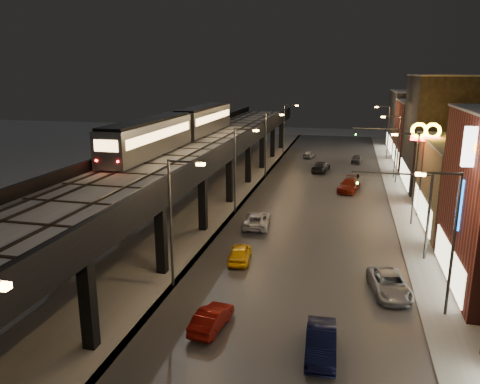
{
  "coord_description": "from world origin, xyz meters",
  "views": [
    {
      "loc": [
        10.68,
        -15.03,
        14.54
      ],
      "look_at": [
        2.23,
        20.89,
        5.0
      ],
      "focal_mm": 35.0,
      "sensor_mm": 36.0,
      "label": 1
    }
  ],
  "objects_px": {
    "car_onc_red": "(356,159)",
    "car_onc_dark": "(389,285)",
    "car_far_white": "(309,154)",
    "car_mid_dark": "(321,167)",
    "car_near_white": "(212,319)",
    "car_onc_silver": "(321,344)",
    "subway_train": "(181,126)",
    "car_mid_silver": "(257,220)",
    "car_onc_white": "(349,186)",
    "car_taxi": "(240,253)"
  },
  "relations": [
    {
      "from": "car_near_white",
      "to": "car_far_white",
      "type": "height_order",
      "value": "car_near_white"
    },
    {
      "from": "car_onc_red",
      "to": "car_taxi",
      "type": "bearing_deg",
      "value": -96.9
    },
    {
      "from": "subway_train",
      "to": "car_mid_dark",
      "type": "distance_m",
      "value": 24.48
    },
    {
      "from": "car_far_white",
      "to": "car_mid_dark",
      "type": "bearing_deg",
      "value": 111.91
    },
    {
      "from": "subway_train",
      "to": "car_mid_silver",
      "type": "distance_m",
      "value": 16.45
    },
    {
      "from": "car_taxi",
      "to": "car_onc_red",
      "type": "height_order",
      "value": "car_taxi"
    },
    {
      "from": "car_mid_silver",
      "to": "car_onc_dark",
      "type": "relative_size",
      "value": 1.03
    },
    {
      "from": "car_taxi",
      "to": "car_mid_dark",
      "type": "bearing_deg",
      "value": -102.7
    },
    {
      "from": "car_taxi",
      "to": "car_far_white",
      "type": "relative_size",
      "value": 1.11
    },
    {
      "from": "subway_train",
      "to": "car_onc_red",
      "type": "relative_size",
      "value": 9.31
    },
    {
      "from": "car_taxi",
      "to": "car_far_white",
      "type": "xyz_separation_m",
      "value": [
        1.24,
        46.98,
        -0.07
      ]
    },
    {
      "from": "car_onc_dark",
      "to": "car_onc_red",
      "type": "bearing_deg",
      "value": 82.92
    },
    {
      "from": "subway_train",
      "to": "car_mid_silver",
      "type": "bearing_deg",
      "value": -41.18
    },
    {
      "from": "car_onc_white",
      "to": "car_mid_silver",
      "type": "bearing_deg",
      "value": -105.8
    },
    {
      "from": "car_mid_dark",
      "to": "car_onc_red",
      "type": "bearing_deg",
      "value": -113.13
    },
    {
      "from": "car_near_white",
      "to": "car_onc_dark",
      "type": "distance_m",
      "value": 12.44
    },
    {
      "from": "car_taxi",
      "to": "car_onc_silver",
      "type": "bearing_deg",
      "value": 115.47
    },
    {
      "from": "car_taxi",
      "to": "car_onc_red",
      "type": "relative_size",
      "value": 1.07
    },
    {
      "from": "car_taxi",
      "to": "car_onc_silver",
      "type": "height_order",
      "value": "car_onc_silver"
    },
    {
      "from": "car_near_white",
      "to": "car_mid_dark",
      "type": "xyz_separation_m",
      "value": [
        3.28,
        45.8,
        0.11
      ]
    },
    {
      "from": "car_mid_dark",
      "to": "car_far_white",
      "type": "distance_m",
      "value": 11.59
    },
    {
      "from": "car_onc_silver",
      "to": "car_onc_dark",
      "type": "bearing_deg",
      "value": 60.99
    },
    {
      "from": "car_far_white",
      "to": "car_onc_dark",
      "type": "xyz_separation_m",
      "value": [
        9.79,
        -50.14,
        0.07
      ]
    },
    {
      "from": "car_mid_dark",
      "to": "car_onc_silver",
      "type": "distance_m",
      "value": 47.12
    },
    {
      "from": "car_far_white",
      "to": "car_mid_silver",
      "type": "bearing_deg",
      "value": 95.96
    },
    {
      "from": "car_onc_white",
      "to": "car_onc_red",
      "type": "height_order",
      "value": "car_onc_white"
    },
    {
      "from": "car_mid_silver",
      "to": "subway_train",
      "type": "bearing_deg",
      "value": -46.2
    },
    {
      "from": "car_onc_dark",
      "to": "car_onc_red",
      "type": "distance_m",
      "value": 47.52
    },
    {
      "from": "car_onc_red",
      "to": "car_mid_silver",
      "type": "bearing_deg",
      "value": -100.12
    },
    {
      "from": "car_onc_silver",
      "to": "car_onc_white",
      "type": "distance_m",
      "value": 36.07
    },
    {
      "from": "car_onc_silver",
      "to": "car_onc_red",
      "type": "xyz_separation_m",
      "value": [
        2.16,
        55.63,
        -0.09
      ]
    },
    {
      "from": "subway_train",
      "to": "car_taxi",
      "type": "height_order",
      "value": "subway_train"
    },
    {
      "from": "car_mid_dark",
      "to": "car_onc_red",
      "type": "xyz_separation_m",
      "value": [
        5.22,
        8.61,
        -0.11
      ]
    },
    {
      "from": "car_near_white",
      "to": "car_onc_silver",
      "type": "distance_m",
      "value": 6.45
    },
    {
      "from": "car_near_white",
      "to": "car_mid_silver",
      "type": "bearing_deg",
      "value": -79.64
    },
    {
      "from": "car_mid_silver",
      "to": "car_onc_silver",
      "type": "xyz_separation_m",
      "value": [
        7.37,
        -19.87,
        0.03
      ]
    },
    {
      "from": "car_onc_white",
      "to": "car_onc_red",
      "type": "bearing_deg",
      "value": 98.98
    },
    {
      "from": "car_onc_red",
      "to": "car_onc_dark",
      "type": "bearing_deg",
      "value": -82.98
    },
    {
      "from": "car_mid_silver",
      "to": "car_onc_white",
      "type": "bearing_deg",
      "value": -122.77
    },
    {
      "from": "subway_train",
      "to": "car_onc_dark",
      "type": "distance_m",
      "value": 31.82
    },
    {
      "from": "car_taxi",
      "to": "car_mid_dark",
      "type": "height_order",
      "value": "car_mid_dark"
    },
    {
      "from": "car_near_white",
      "to": "car_onc_red",
      "type": "height_order",
      "value": "same"
    },
    {
      "from": "car_onc_silver",
      "to": "car_onc_dark",
      "type": "height_order",
      "value": "car_onc_silver"
    },
    {
      "from": "car_onc_red",
      "to": "car_onc_silver",
      "type": "bearing_deg",
      "value": -87.43
    },
    {
      "from": "car_onc_dark",
      "to": "subway_train",
      "type": "bearing_deg",
      "value": 127.04
    },
    {
      "from": "car_near_white",
      "to": "car_far_white",
      "type": "xyz_separation_m",
      "value": [
        0.55,
        57.06,
        -0.02
      ]
    },
    {
      "from": "subway_train",
      "to": "car_onc_silver",
      "type": "height_order",
      "value": "subway_train"
    },
    {
      "from": "car_near_white",
      "to": "car_mid_dark",
      "type": "height_order",
      "value": "car_mid_dark"
    },
    {
      "from": "car_far_white",
      "to": "car_onc_silver",
      "type": "xyz_separation_m",
      "value": [
        5.78,
        -58.28,
        0.11
      ]
    },
    {
      "from": "car_onc_dark",
      "to": "car_onc_white",
      "type": "distance_m",
      "value": 28.05
    }
  ]
}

